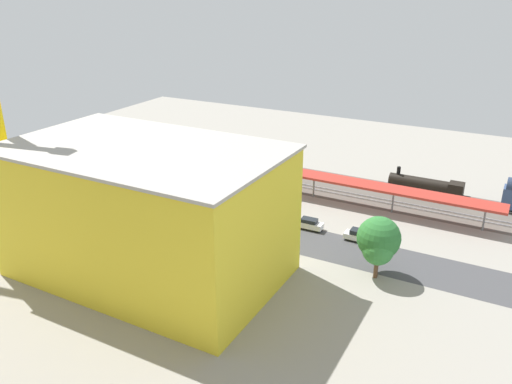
{
  "coord_description": "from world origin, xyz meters",
  "views": [
    {
      "loc": [
        -39.62,
        71.03,
        36.94
      ],
      "look_at": [
        -2.65,
        0.42,
        4.44
      ],
      "focal_mm": 36.15,
      "sensor_mm": 36.0,
      "label": 1
    }
  ],
  "objects_px": {
    "street_tree_0": "(197,199)",
    "street_tree_1": "(149,192)",
    "parked_car_3": "(229,208)",
    "box_truck_0": "(187,209)",
    "traffic_light": "(164,200)",
    "parked_car_1": "(309,224)",
    "locomotive": "(429,188)",
    "street_tree_3": "(379,238)",
    "street_tree_2": "(378,250)",
    "parked_car_2": "(266,216)",
    "platform_canopy_near": "(314,176)",
    "construction_building": "(147,213)",
    "parked_car_0": "(358,236)"
  },
  "relations": [
    {
      "from": "construction_building",
      "to": "street_tree_3",
      "type": "distance_m",
      "value": 30.96
    },
    {
      "from": "parked_car_1",
      "to": "street_tree_2",
      "type": "bearing_deg",
      "value": 144.68
    },
    {
      "from": "street_tree_0",
      "to": "street_tree_1",
      "type": "height_order",
      "value": "street_tree_0"
    },
    {
      "from": "parked_car_3",
      "to": "street_tree_0",
      "type": "relative_size",
      "value": 0.56
    },
    {
      "from": "street_tree_2",
      "to": "traffic_light",
      "type": "relative_size",
      "value": 1.05
    },
    {
      "from": "platform_canopy_near",
      "to": "street_tree_3",
      "type": "distance_m",
      "value": 27.61
    },
    {
      "from": "parked_car_0",
      "to": "box_truck_0",
      "type": "relative_size",
      "value": 0.46
    },
    {
      "from": "box_truck_0",
      "to": "street_tree_0",
      "type": "xyz_separation_m",
      "value": [
        -4.78,
        3.58,
        3.97
      ]
    },
    {
      "from": "platform_canopy_near",
      "to": "parked_car_0",
      "type": "distance_m",
      "value": 18.45
    },
    {
      "from": "locomotive",
      "to": "street_tree_1",
      "type": "distance_m",
      "value": 50.77
    },
    {
      "from": "parked_car_2",
      "to": "construction_building",
      "type": "bearing_deg",
      "value": 73.01
    },
    {
      "from": "parked_car_2",
      "to": "parked_car_0",
      "type": "bearing_deg",
      "value": -179.66
    },
    {
      "from": "parked_car_1",
      "to": "street_tree_3",
      "type": "distance_m",
      "value": 16.43
    },
    {
      "from": "parked_car_3",
      "to": "box_truck_0",
      "type": "bearing_deg",
      "value": 41.54
    },
    {
      "from": "platform_canopy_near",
      "to": "locomotive",
      "type": "height_order",
      "value": "locomotive"
    },
    {
      "from": "parked_car_2",
      "to": "street_tree_3",
      "type": "height_order",
      "value": "street_tree_3"
    },
    {
      "from": "locomotive",
      "to": "parked_car_1",
      "type": "distance_m",
      "value": 27.17
    },
    {
      "from": "parked_car_0",
      "to": "street_tree_2",
      "type": "bearing_deg",
      "value": 119.73
    },
    {
      "from": "box_truck_0",
      "to": "platform_canopy_near",
      "type": "bearing_deg",
      "value": -130.99
    },
    {
      "from": "street_tree_1",
      "to": "street_tree_3",
      "type": "xyz_separation_m",
      "value": [
        -38.06,
        -0.47,
        0.4
      ]
    },
    {
      "from": "box_truck_0",
      "to": "street_tree_0",
      "type": "relative_size",
      "value": 1.13
    },
    {
      "from": "parked_car_3",
      "to": "street_tree_2",
      "type": "bearing_deg",
      "value": 162.35
    },
    {
      "from": "traffic_light",
      "to": "parked_car_1",
      "type": "bearing_deg",
      "value": -157.97
    },
    {
      "from": "street_tree_2",
      "to": "locomotive",
      "type": "bearing_deg",
      "value": -91.78
    },
    {
      "from": "platform_canopy_near",
      "to": "traffic_light",
      "type": "bearing_deg",
      "value": 50.81
    },
    {
      "from": "parked_car_2",
      "to": "street_tree_3",
      "type": "bearing_deg",
      "value": 158.77
    },
    {
      "from": "parked_car_2",
      "to": "box_truck_0",
      "type": "bearing_deg",
      "value": 21.69
    },
    {
      "from": "parked_car_2",
      "to": "street_tree_1",
      "type": "distance_m",
      "value": 19.69
    },
    {
      "from": "street_tree_2",
      "to": "box_truck_0",
      "type": "bearing_deg",
      "value": -7.13
    },
    {
      "from": "parked_car_2",
      "to": "street_tree_3",
      "type": "distance_m",
      "value": 22.83
    },
    {
      "from": "parked_car_0",
      "to": "parked_car_2",
      "type": "bearing_deg",
      "value": 0.34
    },
    {
      "from": "parked_car_1",
      "to": "parked_car_3",
      "type": "relative_size",
      "value": 1.0
    },
    {
      "from": "platform_canopy_near",
      "to": "box_truck_0",
      "type": "relative_size",
      "value": 7.05
    },
    {
      "from": "street_tree_0",
      "to": "street_tree_2",
      "type": "distance_m",
      "value": 28.88
    },
    {
      "from": "parked_car_1",
      "to": "street_tree_3",
      "type": "xyz_separation_m",
      "value": [
        -13.28,
        8.53,
        4.57
      ]
    },
    {
      "from": "parked_car_0",
      "to": "box_truck_0",
      "type": "bearing_deg",
      "value": 10.14
    },
    {
      "from": "parked_car_1",
      "to": "parked_car_2",
      "type": "distance_m",
      "value": 7.57
    },
    {
      "from": "street_tree_2",
      "to": "parked_car_2",
      "type": "bearing_deg",
      "value": -23.49
    },
    {
      "from": "locomotive",
      "to": "street_tree_3",
      "type": "height_order",
      "value": "street_tree_3"
    },
    {
      "from": "parked_car_3",
      "to": "street_tree_0",
      "type": "height_order",
      "value": "street_tree_0"
    },
    {
      "from": "parked_car_0",
      "to": "street_tree_3",
      "type": "height_order",
      "value": "street_tree_3"
    },
    {
      "from": "parked_car_0",
      "to": "construction_building",
      "type": "bearing_deg",
      "value": 44.29
    },
    {
      "from": "street_tree_1",
      "to": "parked_car_3",
      "type": "bearing_deg",
      "value": -140.37
    },
    {
      "from": "construction_building",
      "to": "box_truck_0",
      "type": "relative_size",
      "value": 3.8
    },
    {
      "from": "box_truck_0",
      "to": "street_tree_3",
      "type": "distance_m",
      "value": 33.71
    },
    {
      "from": "parked_car_0",
      "to": "parked_car_1",
      "type": "distance_m",
      "value": 8.27
    },
    {
      "from": "street_tree_3",
      "to": "box_truck_0",
      "type": "bearing_deg",
      "value": -5.35
    },
    {
      "from": "parked_car_3",
      "to": "street_tree_0",
      "type": "distance_m",
      "value": 9.62
    },
    {
      "from": "locomotive",
      "to": "platform_canopy_near",
      "type": "bearing_deg",
      "value": 28.33
    },
    {
      "from": "parked_car_1",
      "to": "parked_car_2",
      "type": "xyz_separation_m",
      "value": [
        7.56,
        0.43,
        -0.02
      ]
    }
  ]
}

